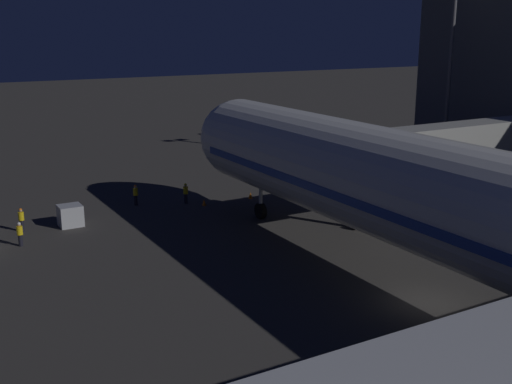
# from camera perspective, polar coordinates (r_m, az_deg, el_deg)

# --- Properties ---
(ground_plane) EXTENTS (320.00, 320.00, 0.00)m
(ground_plane) POSITION_cam_1_polar(r_m,az_deg,el_deg) (35.46, 15.36, -9.62)
(ground_plane) COLOR #383533
(jet_bridge) EXTENTS (23.10, 3.40, 7.25)m
(jet_bridge) POSITION_cam_1_polar(r_m,az_deg,el_deg) (50.41, 16.13, 4.29)
(jet_bridge) COLOR #9E9E99
(jet_bridge) RESTS_ON ground_plane
(apron_floodlight_mast) EXTENTS (2.90, 0.50, 20.08)m
(apron_floodlight_mast) POSITION_cam_1_polar(r_m,az_deg,el_deg) (67.45, 17.15, 11.64)
(apron_floodlight_mast) COLOR #59595E
(apron_floodlight_mast) RESTS_ON ground_plane
(baggage_container_near_belt) EXTENTS (1.67, 1.54, 1.58)m
(baggage_container_near_belt) POSITION_cam_1_polar(r_m,az_deg,el_deg) (48.67, -16.39, -2.05)
(baggage_container_near_belt) COLOR #B7BABF
(baggage_container_near_belt) RESTS_ON ground_plane
(ground_crew_near_nose_gear) EXTENTS (0.40, 0.40, 1.74)m
(ground_crew_near_nose_gear) POSITION_cam_1_polar(r_m,az_deg,el_deg) (48.37, -20.39, -2.28)
(ground_crew_near_nose_gear) COLOR black
(ground_crew_near_nose_gear) RESTS_ON ground_plane
(ground_crew_by_belt_loader) EXTENTS (0.40, 0.40, 1.74)m
(ground_crew_by_belt_loader) POSITION_cam_1_polar(r_m,az_deg,el_deg) (53.02, -10.80, -0.18)
(ground_crew_by_belt_loader) COLOR black
(ground_crew_by_belt_loader) RESTS_ON ground_plane
(ground_crew_marshaller_fwd) EXTENTS (0.40, 0.40, 1.71)m
(ground_crew_marshaller_fwd) POSITION_cam_1_polar(r_m,az_deg,el_deg) (52.98, -6.36, -0.03)
(ground_crew_marshaller_fwd) COLOR black
(ground_crew_marshaller_fwd) RESTS_ON ground_plane
(ground_crew_under_port_wing) EXTENTS (0.40, 0.40, 1.68)m
(ground_crew_under_port_wing) POSITION_cam_1_polar(r_m,az_deg,el_deg) (45.22, -20.51, -3.48)
(ground_crew_under_port_wing) COLOR black
(ground_crew_under_port_wing) RESTS_ON ground_plane
(traffic_cone_nose_port) EXTENTS (0.36, 0.36, 0.55)m
(traffic_cone_nose_port) POSITION_cam_1_polar(r_m,az_deg,el_deg) (54.30, -0.50, -0.30)
(traffic_cone_nose_port) COLOR orange
(traffic_cone_nose_port) RESTS_ON ground_plane
(traffic_cone_nose_starboard) EXTENTS (0.36, 0.36, 0.55)m
(traffic_cone_nose_starboard) POSITION_cam_1_polar(r_m,az_deg,el_deg) (52.36, -4.70, -0.92)
(traffic_cone_nose_starboard) COLOR orange
(traffic_cone_nose_starboard) RESTS_ON ground_plane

